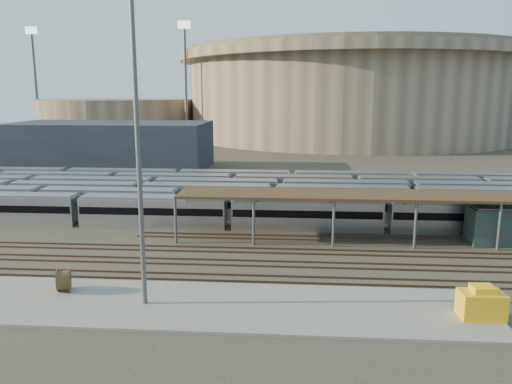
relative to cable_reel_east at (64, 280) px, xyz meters
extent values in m
plane|color=#383026|center=(13.92, 13.27, -1.13)|extent=(420.00, 420.00, 0.00)
cube|color=gray|center=(8.92, -1.73, -1.03)|extent=(50.00, 9.00, 0.20)
cube|color=#B0B0B5|center=(10.97, 21.27, 0.67)|extent=(112.00, 2.90, 3.60)
cube|color=#B0B0B5|center=(22.60, 25.47, 0.67)|extent=(112.00, 2.90, 3.60)
cube|color=#B0B0B5|center=(15.97, 29.67, 0.67)|extent=(112.00, 2.90, 3.60)
cube|color=#B0B0B5|center=(16.78, 33.87, 0.67)|extent=(112.00, 2.90, 3.60)
cube|color=#B0B0B5|center=(9.31, 38.07, 0.67)|extent=(112.00, 2.90, 3.60)
cube|color=#B0B0B5|center=(18.48, 42.27, 0.67)|extent=(112.00, 2.90, 3.60)
cylinder|color=#56565A|center=(5.92, 14.57, 1.37)|extent=(0.30, 0.30, 5.00)
cylinder|color=#56565A|center=(5.92, 19.97, 1.37)|extent=(0.30, 0.30, 5.00)
cylinder|color=#56565A|center=(14.50, 14.57, 1.37)|extent=(0.30, 0.30, 5.00)
cylinder|color=#56565A|center=(14.50, 19.97, 1.37)|extent=(0.30, 0.30, 5.00)
cylinder|color=#56565A|center=(23.07, 14.57, 1.37)|extent=(0.30, 0.30, 5.00)
cylinder|color=#56565A|center=(23.07, 19.97, 1.37)|extent=(0.30, 0.30, 5.00)
cylinder|color=#56565A|center=(31.64, 14.57, 1.37)|extent=(0.30, 0.30, 5.00)
cylinder|color=#56565A|center=(31.64, 19.97, 1.37)|extent=(0.30, 0.30, 5.00)
cylinder|color=#56565A|center=(40.21, 14.57, 1.37)|extent=(0.30, 0.30, 5.00)
cylinder|color=#56565A|center=(40.21, 19.97, 1.37)|extent=(0.30, 0.30, 5.00)
cube|color=#332114|center=(35.92, 17.27, 4.02)|extent=(60.00, 6.00, 0.30)
cube|color=#4C3323|center=(13.92, 11.52, -1.04)|extent=(170.00, 0.12, 0.18)
cube|color=#4C3323|center=(13.92, 13.02, -1.04)|extent=(170.00, 0.12, 0.18)
cube|color=#4C3323|center=(13.92, 7.52, -1.04)|extent=(170.00, 0.12, 0.18)
cube|color=#4C3323|center=(13.92, 9.02, -1.04)|extent=(170.00, 0.12, 0.18)
cube|color=#4C3323|center=(13.92, 3.52, -1.04)|extent=(170.00, 0.12, 0.18)
cube|color=#4C3323|center=(13.92, 5.02, -1.04)|extent=(170.00, 0.12, 0.18)
cylinder|color=gray|center=(38.92, 153.27, 12.87)|extent=(116.00, 116.00, 28.00)
cylinder|color=gray|center=(38.92, 153.27, 28.37)|extent=(124.00, 124.00, 3.00)
cylinder|color=#656048|center=(38.92, 153.27, 30.62)|extent=(120.00, 120.00, 1.50)
cylinder|color=gray|center=(-46.08, 143.27, 5.87)|extent=(56.00, 56.00, 14.00)
cube|color=#1E232D|center=(-21.08, 68.27, 3.87)|extent=(42.00, 20.00, 10.00)
cylinder|color=#56565A|center=(-16.08, 123.27, 16.87)|extent=(1.00, 1.00, 36.00)
cube|color=#FFF2CC|center=(-16.08, 123.27, 36.07)|extent=(4.00, 0.60, 2.40)
cylinder|color=#56565A|center=(-71.08, 133.27, 16.87)|extent=(1.00, 1.00, 36.00)
cube|color=#FFF2CC|center=(-71.08, 133.27, 36.07)|extent=(4.00, 0.60, 2.40)
cylinder|color=#56565A|center=(3.92, 173.27, 16.87)|extent=(1.00, 1.00, 36.00)
cube|color=#FFF2CC|center=(3.92, 173.27, 36.07)|extent=(4.00, 0.60, 2.40)
cylinder|color=brown|center=(0.00, 0.00, 0.00)|extent=(1.59, 2.10, 1.87)
cylinder|color=#56565A|center=(7.36, -1.88, 10.34)|extent=(0.36, 0.36, 22.55)
cube|color=yellow|center=(32.42, -2.48, 0.03)|extent=(3.17, 2.06, 1.93)
camera|label=1|loc=(18.70, -37.42, 15.09)|focal=35.00mm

